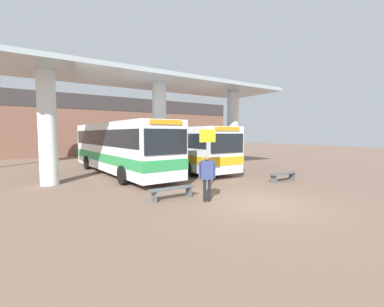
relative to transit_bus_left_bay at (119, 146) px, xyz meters
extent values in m
plane|color=#755B4C|center=(2.08, -10.25, -1.84)|extent=(100.00, 100.00, 0.00)
cube|color=brown|center=(2.08, 15.80, 1.79)|extent=(40.00, 0.50, 7.27)
cube|color=#332D2D|center=(2.08, 15.80, 4.56)|extent=(40.00, 0.58, 1.75)
cylinder|color=silver|center=(-4.22, -1.78, 1.06)|extent=(0.88, 0.88, 5.80)
cylinder|color=silver|center=(2.08, -1.78, 1.06)|extent=(0.88, 0.88, 5.80)
cylinder|color=silver|center=(8.38, -1.78, 1.06)|extent=(0.88, 0.88, 5.80)
cube|color=#93A3A8|center=(2.08, -1.78, 4.07)|extent=(17.60, 5.12, 0.24)
cube|color=white|center=(0.00, 0.01, -0.03)|extent=(3.02, 12.42, 2.98)
cube|color=black|center=(0.00, 0.01, 0.54)|extent=(3.04, 11.93, 0.95)
cube|color=#2D934C|center=(0.00, 0.01, -0.70)|extent=(3.06, 12.46, 0.54)
cube|color=black|center=(0.28, -6.17, 0.42)|extent=(2.27, 0.16, 1.19)
cube|color=orange|center=(0.28, -6.17, 1.33)|extent=(1.72, 0.13, 0.22)
cylinder|color=black|center=(-1.06, -3.86, -1.34)|extent=(0.33, 1.01, 1.00)
cylinder|color=black|center=(1.40, -3.75, -1.34)|extent=(0.33, 1.01, 1.00)
cylinder|color=black|center=(-1.38, 3.34, -1.34)|extent=(0.33, 1.01, 1.00)
cylinder|color=black|center=(1.07, 3.45, -1.34)|extent=(0.33, 1.01, 1.00)
cube|color=white|center=(4.48, 0.20, -0.16)|extent=(2.73, 11.85, 2.74)
cube|color=black|center=(4.48, 0.20, 0.36)|extent=(2.76, 11.38, 0.88)
cube|color=orange|center=(4.48, 0.20, -0.77)|extent=(2.77, 11.89, 0.49)
cube|color=black|center=(4.40, -5.74, 0.25)|extent=(2.36, 0.09, 1.10)
cube|color=orange|center=(4.40, -5.74, 1.07)|extent=(1.79, 0.08, 0.22)
cylinder|color=black|center=(3.15, -3.44, -1.36)|extent=(0.29, 0.97, 0.97)
cylinder|color=black|center=(5.71, -3.48, -1.36)|extent=(0.29, 0.97, 0.97)
cylinder|color=black|center=(3.25, 3.47, -1.36)|extent=(0.29, 0.97, 0.97)
cylinder|color=black|center=(5.81, 3.44, -1.36)|extent=(0.29, 0.97, 0.97)
cube|color=#4C5156|center=(-0.35, -7.84, -1.40)|extent=(1.99, 0.44, 0.04)
cube|color=#4C5156|center=(-1.14, -7.84, -1.63)|extent=(0.07, 0.37, 0.42)
cube|color=#4C5156|center=(0.45, -7.84, -1.63)|extent=(0.07, 0.37, 0.42)
cube|color=#4C5156|center=(6.64, -7.84, -1.40)|extent=(1.97, 0.44, 0.04)
cube|color=#4C5156|center=(5.85, -7.84, -1.63)|extent=(0.07, 0.37, 0.42)
cube|color=#4C5156|center=(7.43, -7.84, -1.63)|extent=(0.07, 0.37, 0.42)
cylinder|color=gray|center=(1.96, -7.12, -0.73)|extent=(0.09, 0.09, 2.23)
cube|color=gold|center=(1.96, -7.12, 0.69)|extent=(0.90, 0.06, 0.60)
cylinder|color=black|center=(0.53, -8.86, -1.41)|extent=(0.17, 0.17, 0.87)
cylinder|color=black|center=(0.67, -8.95, -1.41)|extent=(0.17, 0.17, 0.87)
cube|color=navy|center=(0.60, -8.90, -0.61)|extent=(0.54, 0.47, 0.72)
sphere|color=#89664C|center=(0.60, -8.90, -0.15)|extent=(0.20, 0.20, 0.20)
cylinder|color=navy|center=(0.36, -8.75, -0.60)|extent=(0.13, 0.13, 0.62)
cylinder|color=navy|center=(0.84, -9.05, -0.60)|extent=(0.13, 0.13, 0.62)
cube|color=#B2B7BC|center=(7.39, 11.87, -1.05)|extent=(4.26, 2.03, 1.15)
cube|color=#1E2328|center=(7.39, 11.87, -0.18)|extent=(2.38, 1.79, 0.58)
cylinder|color=black|center=(8.72, 12.73, -1.53)|extent=(0.64, 0.25, 0.63)
cylinder|color=black|center=(8.64, 10.89, -1.53)|extent=(0.64, 0.25, 0.63)
cylinder|color=black|center=(6.13, 12.85, -1.53)|extent=(0.64, 0.25, 0.63)
cylinder|color=black|center=(6.05, 11.02, -1.53)|extent=(0.64, 0.25, 0.63)
camera|label=1|loc=(-5.27, -16.77, 0.78)|focal=24.00mm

